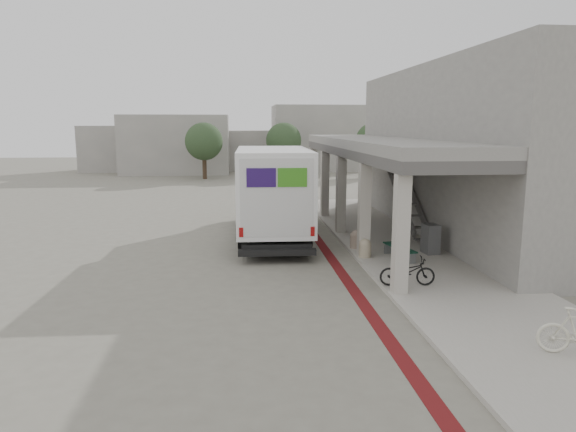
{
  "coord_description": "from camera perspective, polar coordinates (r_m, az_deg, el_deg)",
  "views": [
    {
      "loc": [
        -2.2,
        -16.46,
        4.58
      ],
      "look_at": [
        -0.55,
        0.21,
        1.6
      ],
      "focal_mm": 32.0,
      "sensor_mm": 36.0,
      "label": 1
    }
  ],
  "objects": [
    {
      "name": "ground",
      "position": [
        17.23,
        1.91,
        -5.34
      ],
      "size": [
        120.0,
        120.0,
        0.0
      ],
      "primitive_type": "plane",
      "color": "slate",
      "rests_on": "ground"
    },
    {
      "name": "bollard_far",
      "position": [
        19.02,
        7.57,
        -2.54
      ],
      "size": [
        0.44,
        0.44,
        0.66
      ],
      "color": "tan",
      "rests_on": "sidewalk"
    },
    {
      "name": "bench",
      "position": [
        17.8,
        12.3,
        -3.71
      ],
      "size": [
        0.73,
        1.74,
        0.4
      ],
      "rotation": [
        0.0,
        0.0,
        0.22
      ],
      "color": "slate",
      "rests_on": "sidewalk"
    },
    {
      "name": "fedex_truck",
      "position": [
        20.88,
        -1.78,
        2.87
      ],
      "size": [
        2.94,
        8.7,
        3.68
      ],
      "rotation": [
        0.0,
        0.0,
        -0.03
      ],
      "color": "black",
      "rests_on": "ground"
    },
    {
      "name": "tree_right",
      "position": [
        47.09,
        9.48,
        8.25
      ],
      "size": [
        3.2,
        3.2,
        4.8
      ],
      "color": "#38281C",
      "rests_on": "ground"
    },
    {
      "name": "tree_left",
      "position": [
        44.57,
        -9.33,
        8.16
      ],
      "size": [
        3.2,
        3.2,
        4.8
      ],
      "color": "#38281C",
      "rests_on": "ground"
    },
    {
      "name": "distant_backdrop",
      "position": [
        52.39,
        -6.4,
        7.97
      ],
      "size": [
        28.0,
        10.0,
        6.5
      ],
      "color": "gray",
      "rests_on": "ground"
    },
    {
      "name": "bicycle_black",
      "position": [
        14.85,
        13.12,
        -6.02
      ],
      "size": [
        1.6,
        0.67,
        0.82
      ],
      "primitive_type": "imported",
      "rotation": [
        0.0,
        0.0,
        1.49
      ],
      "color": "black",
      "rests_on": "sidewalk"
    },
    {
      "name": "bike_lane_stripe",
      "position": [
        19.29,
        4.08,
        -3.66
      ],
      "size": [
        0.35,
        40.0,
        0.01
      ],
      "primitive_type": "cube",
      "color": "#601315",
      "rests_on": "ground"
    },
    {
      "name": "tree_mid",
      "position": [
        46.67,
        -0.48,
        8.37
      ],
      "size": [
        3.2,
        3.2,
        4.8
      ],
      "color": "#38281C",
      "rests_on": "ground"
    },
    {
      "name": "sidewalk",
      "position": [
        18.16,
        14.56,
        -4.66
      ],
      "size": [
        4.4,
        28.0,
        0.12
      ],
      "primitive_type": "cube",
      "color": "#A29E91",
      "rests_on": "ground"
    },
    {
      "name": "utility_cabinet",
      "position": [
        18.72,
        15.57,
        -2.45
      ],
      "size": [
        0.52,
        0.66,
        1.04
      ],
      "primitive_type": "cube",
      "rotation": [
        0.0,
        0.0,
        0.09
      ],
      "color": "slate",
      "rests_on": "sidewalk"
    },
    {
      "name": "bollard_near",
      "position": [
        17.76,
        8.55,
        -3.52
      ],
      "size": [
        0.42,
        0.42,
        0.63
      ],
      "color": "tan",
      "rests_on": "sidewalk"
    },
    {
      "name": "transit_building",
      "position": [
        22.85,
        17.77,
        6.65
      ],
      "size": [
        7.6,
        17.0,
        7.0
      ],
      "color": "gray",
      "rests_on": "ground"
    }
  ]
}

